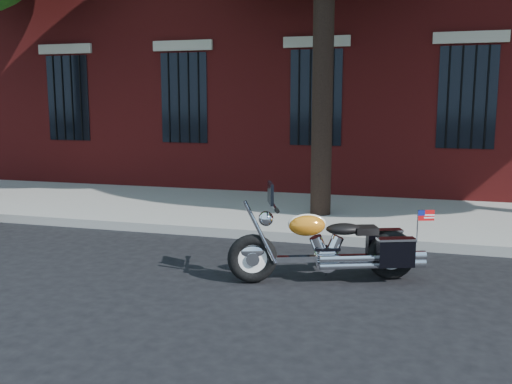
# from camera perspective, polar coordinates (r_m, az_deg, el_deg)

# --- Properties ---
(ground) EXTENTS (120.00, 120.00, 0.00)m
(ground) POSITION_cam_1_polar(r_m,az_deg,el_deg) (7.60, -1.07, -7.21)
(ground) COLOR black
(ground) RESTS_ON ground
(curb) EXTENTS (40.00, 0.16, 0.15)m
(curb) POSITION_cam_1_polar(r_m,az_deg,el_deg) (8.87, 1.57, -4.34)
(curb) COLOR gray
(curb) RESTS_ON ground
(sidewalk) EXTENTS (40.00, 3.60, 0.15)m
(sidewalk) POSITION_cam_1_polar(r_m,az_deg,el_deg) (10.66, 4.11, -2.08)
(sidewalk) COLOR gray
(sidewalk) RESTS_ON ground
(motorcycle) EXTENTS (2.34, 1.18, 1.20)m
(motorcycle) POSITION_cam_1_polar(r_m,az_deg,el_deg) (6.86, 7.69, -5.60)
(motorcycle) COLOR black
(motorcycle) RESTS_ON ground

